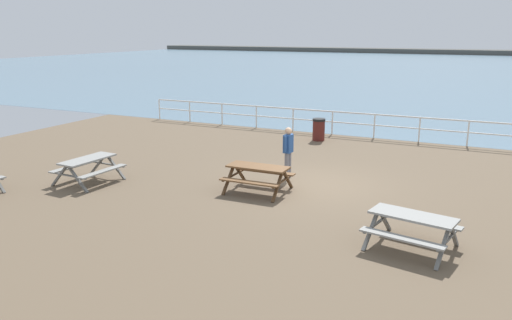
# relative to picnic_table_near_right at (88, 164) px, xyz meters

# --- Properties ---
(ground_plane) EXTENTS (30.00, 24.00, 0.20)m
(ground_plane) POSITION_rel_picnic_table_near_right_xyz_m (6.50, 2.85, -0.68)
(ground_plane) COLOR brown
(sea_band) EXTENTS (142.00, 90.00, 0.01)m
(sea_band) POSITION_rel_picnic_table_near_right_xyz_m (6.50, 55.60, -0.58)
(sea_band) COLOR slate
(sea_band) RESTS_ON ground
(distant_shoreline) EXTENTS (142.00, 6.00, 1.80)m
(distant_shoreline) POSITION_rel_picnic_table_near_right_xyz_m (6.50, 98.60, -0.58)
(distant_shoreline) COLOR #4C4C47
(distant_shoreline) RESTS_ON ground
(seaward_railing) EXTENTS (23.07, 0.07, 1.08)m
(seaward_railing) POSITION_rel_picnic_table_near_right_xyz_m (6.50, 10.60, 0.17)
(seaward_railing) COLOR white
(seaward_railing) RESTS_ON ground
(picnic_table_near_right) EXTENTS (1.64, 1.89, 0.80)m
(picnic_table_near_right) POSITION_rel_picnic_table_near_right_xyz_m (0.00, 0.00, 0.00)
(picnic_table_near_right) COLOR gray
(picnic_table_near_right) RESTS_ON ground
(picnic_table_mid_centre) EXTENTS (2.04, 1.82, 0.80)m
(picnic_table_mid_centre) POSITION_rel_picnic_table_near_right_xyz_m (9.91, -0.76, 0.00)
(picnic_table_mid_centre) COLOR gray
(picnic_table_mid_centre) RESTS_ON ground
(picnic_table_far_left) EXTENTS (1.82, 1.57, 0.80)m
(picnic_table_far_left) POSITION_rel_picnic_table_near_right_xyz_m (5.16, 1.46, 0.00)
(picnic_table_far_left) COLOR brown
(picnic_table_far_left) RESTS_ON ground
(visitor) EXTENTS (0.24, 0.53, 1.66)m
(visitor) POSITION_rel_picnic_table_near_right_xyz_m (5.43, 3.13, 0.36)
(visitor) COLOR slate
(visitor) RESTS_ON ground
(litter_bin) EXTENTS (0.55, 0.55, 0.95)m
(litter_bin) POSITION_rel_picnic_table_near_right_xyz_m (4.45, 9.08, -0.10)
(litter_bin) COLOR #591E19
(litter_bin) RESTS_ON ground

